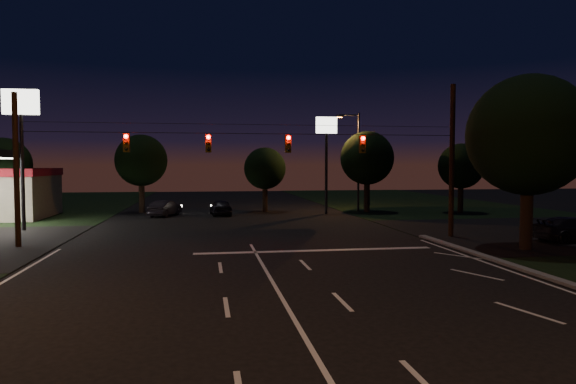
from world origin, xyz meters
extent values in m
plane|color=black|center=(0.00, 0.00, 0.00)|extent=(140.00, 140.00, 0.00)
cube|color=black|center=(20.00, 16.00, 0.00)|extent=(20.00, 16.00, 0.02)
cube|color=silver|center=(3.00, 11.50, 0.01)|extent=(12.00, 0.50, 0.01)
cylinder|color=black|center=(12.00, 15.00, 0.00)|extent=(0.30, 0.30, 9.00)
cylinder|color=black|center=(-12.00, 15.00, 0.00)|extent=(0.28, 0.28, 8.00)
cylinder|color=black|center=(0.00, 15.00, 6.00)|extent=(24.00, 0.03, 0.03)
cylinder|color=black|center=(0.00, 15.00, 6.50)|extent=(24.00, 0.02, 0.02)
cube|color=#3F3307|center=(-6.50, 15.00, 5.45)|extent=(0.32, 0.26, 1.00)
sphere|color=#FF0705|center=(-6.50, 14.84, 5.78)|extent=(0.22, 0.22, 0.22)
sphere|color=black|center=(-6.50, 14.84, 5.45)|extent=(0.20, 0.20, 0.20)
sphere|color=black|center=(-6.50, 14.84, 5.12)|extent=(0.20, 0.20, 0.20)
cube|color=#3F3307|center=(-2.20, 15.00, 5.45)|extent=(0.32, 0.26, 1.00)
sphere|color=#FF0705|center=(-2.20, 14.84, 5.78)|extent=(0.22, 0.22, 0.22)
sphere|color=black|center=(-2.20, 14.84, 5.45)|extent=(0.20, 0.20, 0.20)
sphere|color=black|center=(-2.20, 14.84, 5.12)|extent=(0.20, 0.20, 0.20)
cube|color=#3F3307|center=(2.20, 15.00, 5.45)|extent=(0.32, 0.26, 1.00)
sphere|color=#FF0705|center=(2.20, 14.84, 5.78)|extent=(0.22, 0.22, 0.22)
sphere|color=black|center=(2.20, 14.84, 5.45)|extent=(0.20, 0.20, 0.20)
sphere|color=black|center=(2.20, 14.84, 5.12)|extent=(0.20, 0.20, 0.20)
cube|color=#3F3307|center=(6.50, 15.00, 5.45)|extent=(0.32, 0.26, 1.00)
sphere|color=#FF0705|center=(6.50, 14.84, 5.78)|extent=(0.22, 0.22, 0.22)
sphere|color=black|center=(6.50, 14.84, 5.45)|extent=(0.20, 0.20, 0.20)
sphere|color=black|center=(6.50, 14.84, 5.12)|extent=(0.20, 0.20, 0.20)
cylinder|color=black|center=(-14.00, 22.00, 3.75)|extent=(0.24, 0.24, 7.50)
cube|color=white|center=(-14.00, 22.00, 8.30)|extent=(2.20, 0.30, 1.60)
cylinder|color=black|center=(8.00, 30.00, 3.50)|extent=(0.24, 0.24, 7.00)
cube|color=white|center=(8.00, 30.00, 7.70)|extent=(1.80, 0.30, 1.40)
cylinder|color=black|center=(11.50, 32.00, 4.50)|extent=(0.20, 0.20, 9.00)
cylinder|color=black|center=(10.60, 32.00, 8.80)|extent=(1.80, 0.12, 0.12)
cube|color=black|center=(9.70, 32.00, 8.70)|extent=(0.60, 0.35, 0.22)
cube|color=orange|center=(9.70, 32.00, 8.58)|extent=(0.45, 0.25, 0.04)
cylinder|color=black|center=(13.50, 10.00, 2.00)|extent=(0.60, 0.60, 4.00)
sphere|color=black|center=(13.50, 10.00, 5.76)|extent=(6.00, 6.00, 6.00)
sphere|color=black|center=(14.10, 10.45, 5.58)|extent=(4.50, 4.50, 4.50)
sphere|color=black|center=(12.90, 10.30, 5.62)|extent=(4.20, 4.20, 4.20)
cylinder|color=black|center=(-18.00, 30.00, 1.50)|extent=(0.49, 0.49, 3.00)
sphere|color=black|center=(-18.00, 30.00, 4.32)|extent=(4.20, 4.20, 4.20)
sphere|color=black|center=(-17.58, 30.32, 4.19)|extent=(3.15, 3.15, 3.15)
cylinder|color=black|center=(-8.00, 34.00, 1.62)|extent=(0.52, 0.52, 3.25)
sphere|color=black|center=(-8.00, 34.00, 4.68)|extent=(4.60, 4.60, 4.60)
sphere|color=black|center=(-7.54, 34.34, 4.54)|extent=(3.45, 3.45, 3.45)
sphere|color=black|center=(-8.46, 34.23, 4.58)|extent=(3.22, 3.22, 3.22)
cylinder|color=black|center=(3.00, 33.00, 1.38)|extent=(0.47, 0.47, 2.75)
sphere|color=black|center=(3.00, 33.00, 3.96)|extent=(3.80, 3.80, 3.80)
sphere|color=black|center=(3.38, 33.28, 3.85)|extent=(2.85, 2.85, 2.85)
sphere|color=black|center=(2.62, 33.19, 3.87)|extent=(2.66, 2.66, 2.66)
cylinder|color=black|center=(12.00, 31.00, 1.70)|extent=(0.53, 0.53, 3.40)
sphere|color=black|center=(12.00, 31.00, 4.90)|extent=(4.80, 4.80, 4.80)
sphere|color=black|center=(12.48, 31.36, 4.75)|extent=(3.60, 3.60, 3.60)
sphere|color=black|center=(11.52, 31.24, 4.79)|extent=(3.36, 3.36, 3.36)
cylinder|color=black|center=(20.00, 29.00, 1.45)|extent=(0.48, 0.48, 2.90)
sphere|color=black|center=(20.00, 29.00, 4.18)|extent=(4.00, 4.00, 4.00)
sphere|color=black|center=(20.40, 29.30, 4.06)|extent=(3.00, 3.00, 3.00)
sphere|color=black|center=(19.60, 29.20, 4.09)|extent=(2.80, 2.80, 2.80)
imported|color=black|center=(-1.09, 30.45, 0.68)|extent=(1.91, 4.09, 1.35)
imported|color=black|center=(-5.70, 30.41, 0.66)|extent=(2.65, 4.23, 1.32)
imported|color=black|center=(17.85, 12.08, 0.69)|extent=(4.88, 2.25, 1.38)
camera|label=1|loc=(-2.42, -13.33, 4.28)|focal=32.00mm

